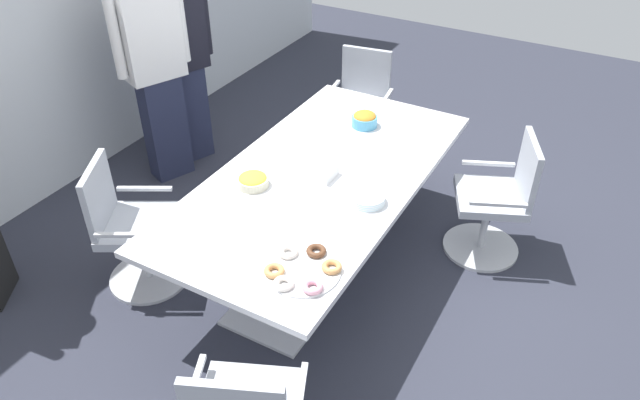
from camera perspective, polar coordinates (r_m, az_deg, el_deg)
ground_plane at (r=4.30m, az=-0.00°, el=-6.01°), size 10.00×10.00×0.01m
back_wall at (r=5.07m, az=-25.47°, el=15.73°), size 8.00×0.10×2.80m
conference_table at (r=3.91m, az=-0.00°, el=0.89°), size 2.40×1.20×0.75m
office_chair_1 at (r=4.34m, az=16.43°, el=-0.37°), size 0.71×0.71×0.91m
office_chair_2 at (r=5.38m, az=3.78°, el=8.58°), size 0.61×0.61×0.91m
office_chair_3 at (r=4.10m, az=-17.43°, el=-2.91°), size 0.73×0.73×0.91m
person_standing_1 at (r=4.94m, az=-15.38°, el=12.16°), size 0.59×0.37×1.86m
person_standing_2 at (r=5.19m, az=-13.13°, el=12.87°), size 0.60×0.37×1.75m
snack_bowl_chips_yellow at (r=3.74m, az=-6.40°, el=1.87°), size 0.20×0.20×0.08m
snack_bowl_chips_orange at (r=4.37m, az=4.26°, el=7.66°), size 0.18×0.18×0.11m
donut_platter at (r=3.11m, az=-1.72°, el=-6.60°), size 0.40×0.39×0.04m
plate_stack at (r=3.59m, az=4.54°, el=0.11°), size 0.21×0.21×0.05m
napkin_pile at (r=3.80m, az=0.12°, el=2.70°), size 0.17×0.17×0.07m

